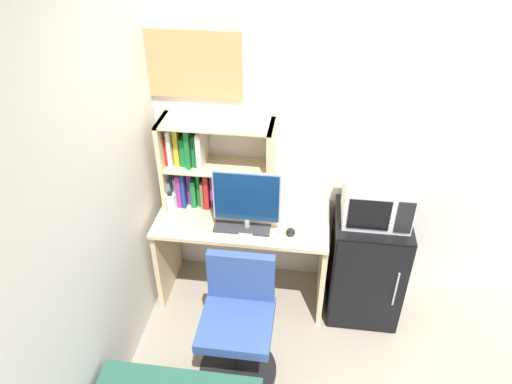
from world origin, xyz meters
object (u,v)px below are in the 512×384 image
Objects in this scene: microwave at (377,201)px; wall_corkboard at (193,65)px; keyboard at (242,228)px; hutch_bookshelf at (202,164)px; computer_mouse at (291,232)px; water_bottle at (171,208)px; mini_fridge at (366,264)px; monitor at (247,200)px; desk_chair at (238,327)px.

wall_corkboard is (-1.26, 0.29, 0.76)m from microwave.
wall_corkboard is at bearing 132.00° from keyboard.
hutch_bookshelf reaches higher than keyboard.
hutch_bookshelf reaches higher than computer_mouse.
computer_mouse is 0.84m from water_bottle.
computer_mouse is 0.11× the size of mini_fridge.
wall_corkboard reaches higher than water_bottle.
hutch_bookshelf is at bearing 138.35° from keyboard.
hutch_bookshelf is 1.21× the size of wall_corkboard.
monitor is at bearing 20.07° from keyboard.
computer_mouse is 0.10× the size of desk_chair.
keyboard is 0.88× the size of microwave.
hutch_bookshelf is 1.39m from mini_fridge.
microwave is at bearing 3.86° from water_bottle.
hutch_bookshelf reaches higher than monitor.
wall_corkboard reaches higher than mini_fridge.
desk_chair is 1.72m from wall_corkboard.
computer_mouse is (0.67, -0.30, -0.31)m from hutch_bookshelf.
monitor reaches higher than water_bottle.
mini_fridge is (1.22, -0.18, -0.65)m from hutch_bookshelf.
hutch_bookshelf is 8.86× the size of computer_mouse.
hutch_bookshelf is at bearing 114.73° from desk_chair.
water_bottle is at bearing 134.06° from desk_chair.
wall_corkboard is at bearing 108.50° from hutch_bookshelf.
hutch_bookshelf is 0.91× the size of desk_chair.
monitor is at bearing 92.30° from desk_chair.
desk_chair reaches higher than keyboard.
wall_corkboard is (-0.40, 0.40, 0.76)m from monitor.
desk_chair is at bearing -87.70° from monitor.
hutch_bookshelf is 0.69m from wall_corkboard.
mini_fridge is 1.85m from wall_corkboard.
hutch_bookshelf is 0.94× the size of mini_fridge.
wall_corkboard is at bearing 114.00° from desk_chair.
water_bottle is at bearing 178.47° from monitor.
hutch_bookshelf reaches higher than mini_fridge.
monitor is 1.17× the size of keyboard.
water_bottle reaches higher than desk_chair.
computer_mouse is 0.72m from desk_chair.
monitor reaches higher than microwave.
microwave is at bearing 7.68° from keyboard.
microwave is (0.86, 0.11, -0.00)m from monitor.
computer_mouse is 0.36× the size of water_bottle.
microwave is at bearing 38.65° from desk_chair.
computer_mouse is 0.66m from mini_fridge.
wall_corkboard reaches higher than keyboard.
keyboard is 0.96m from mini_fridge.
desk_chair is (0.02, -0.56, -0.60)m from monitor.
desk_chair is at bearing -84.16° from keyboard.
water_bottle is 1.40m from microwave.
microwave is (1.39, 0.09, 0.13)m from water_bottle.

